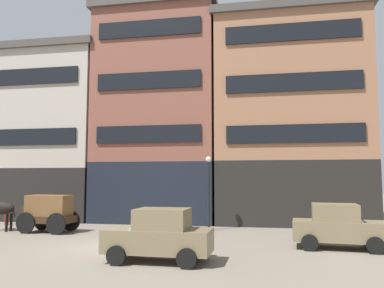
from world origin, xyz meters
TOP-DOWN VIEW (x-y plane):
  - ground_plane at (0.00, 0.00)m, footprint 120.00×120.00m
  - building_far_left at (-8.96, 10.22)m, footprint 8.89×5.79m
  - building_center_left at (-0.55, 10.21)m, footprint 8.62×5.79m
  - building_center_right at (8.41, 10.21)m, footprint 9.99×5.79m
  - cargo_wagon at (-4.88, 3.58)m, footprint 2.98×1.65m
  - sedan_dark at (9.55, 1.30)m, footprint 3.84×2.14m
  - sedan_light at (2.91, -2.38)m, footprint 3.74×1.94m
  - streetlamp_curbside at (3.54, 5.89)m, footprint 0.32×0.32m
  - fire_hydrant_curbside at (-9.21, 6.14)m, footprint 0.24×0.24m

SIDE VIEW (x-z plane):
  - ground_plane at x=0.00m, z-range 0.00..0.00m
  - fire_hydrant_curbside at x=-9.21m, z-range 0.01..0.84m
  - sedan_dark at x=9.55m, z-range 0.00..1.83m
  - sedan_light at x=2.91m, z-range 0.00..1.83m
  - cargo_wagon at x=-4.88m, z-range 0.16..2.14m
  - streetlamp_curbside at x=3.54m, z-range 0.61..4.73m
  - building_far_left at x=-8.96m, z-range 0.04..12.40m
  - building_center_right at x=8.41m, z-range 0.04..13.79m
  - building_center_left at x=-0.55m, z-range 0.05..14.85m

